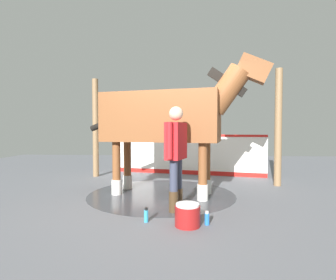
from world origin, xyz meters
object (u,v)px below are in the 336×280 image
at_px(horse, 167,118).
at_px(wash_bucket, 188,215).
at_px(bottle_spray, 207,218).
at_px(handler, 176,151).
at_px(bottle_shampoo, 146,215).

height_order(horse, wash_bucket, horse).
bearing_deg(bottle_spray, wash_bucket, 14.55).
xyz_separation_m(handler, bottle_shampoo, (0.40, 0.58, -0.85)).
xyz_separation_m(wash_bucket, bottle_spray, (-0.26, -0.07, -0.06)).
xyz_separation_m(handler, bottle_spray, (-0.44, 0.63, -0.86)).
bearing_deg(wash_bucket, horse, -77.63).
height_order(handler, wash_bucket, handler).
relative_size(horse, bottle_shampoo, 17.59).
distance_m(horse, bottle_shampoo, 2.14).
relative_size(wash_bucket, bottle_shampoo, 1.67).
distance_m(wash_bucket, bottle_shampoo, 0.59).
xyz_separation_m(horse, handler, (-0.20, 1.02, -0.56)).
distance_m(horse, handler, 1.18).
relative_size(handler, bottle_spray, 8.93).
relative_size(horse, wash_bucket, 10.55).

